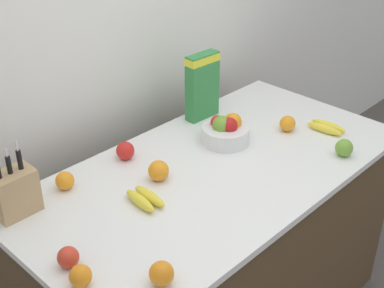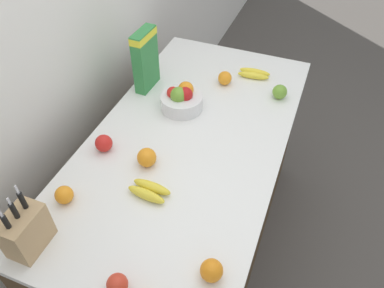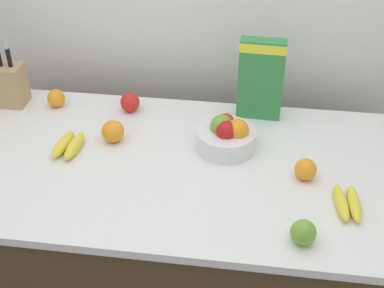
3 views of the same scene
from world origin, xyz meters
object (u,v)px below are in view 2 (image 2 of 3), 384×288
Objects in this scene: cereal_box at (145,58)px; orange_front_center at (225,78)px; banana_bunch_right at (254,74)px; apple_front at (117,284)px; orange_mid_left at (147,157)px; apple_leftmost at (104,143)px; apple_rear at (280,92)px; orange_mid_right at (212,270)px; knife_block at (25,231)px; banana_bunch_left at (149,191)px; orange_near_bowl at (64,195)px; fruit_bowl at (182,99)px.

cereal_box is 0.44m from orange_front_center.
apple_front is at bearing 175.69° from banana_bunch_right.
orange_mid_left is (-0.83, 0.26, 0.02)m from banana_bunch_right.
apple_leftmost is at bearing -173.50° from cereal_box.
apple_rear is 0.98× the size of orange_mid_right.
knife_block is 1.35m from apple_rear.
orange_front_center is 1.12m from orange_mid_right.
apple_rear reaches higher than banana_bunch_left.
banana_bunch_left is at bearing -62.90° from orange_near_bowl.
knife_block is 3.87× the size of orange_near_bowl.
orange_front_center reaches higher than apple_front.
apple_front is 0.56m from orange_mid_left.
orange_near_bowl is 0.93× the size of orange_mid_right.
banana_bunch_left is 2.34× the size of orange_front_center.
banana_bunch_right is 1.37m from apple_front.
orange_near_bowl is at bearing 0.57° from knife_block.
cereal_box is at bearing 2.35° from knife_block.
apple_front is at bearing -168.64° from banana_bunch_left.
orange_near_bowl is (-1.12, 0.48, 0.02)m from banana_bunch_right.
apple_front is at bearing -145.47° from apple_leftmost.
orange_mid_right reaches higher than apple_front.
banana_bunch_right is at bearing 50.03° from apple_rear.
apple_leftmost is 0.93× the size of orange_mid_left.
orange_front_center is 1.05m from orange_near_bowl.
orange_mid_right is (-0.24, -0.35, 0.02)m from banana_bunch_left.
apple_leftmost is 1.04× the size of orange_front_center.
apple_front is 0.93× the size of apple_rear.
cereal_box is 1.52× the size of fruit_bowl.
cereal_box reaches higher than fruit_bowl.
fruit_bowl is at bearing -27.12° from apple_leftmost.
cereal_box is 0.53m from apple_leftmost.
banana_bunch_right is at bearing -57.43° from cereal_box.
knife_block is at bearing 140.84° from banana_bunch_left.
fruit_bowl is 1.22× the size of banana_bunch_left.
orange_mid_left is 0.58m from orange_mid_right.
apple_leftmost reaches higher than apple_front.
knife_block is 0.87× the size of cereal_box.
orange_mid_right is at bearing -79.47° from knife_block.
apple_front is (-0.96, -0.17, -0.02)m from fruit_bowl.
apple_rear is at bearing -129.97° from banana_bunch_right.
apple_front is at bearing -95.28° from knife_block.
banana_bunch_right is 2.27× the size of orange_mid_right.
orange_mid_right is at bearing -121.51° from apple_leftmost.
orange_mid_right is at bearing -172.19° from banana_bunch_right.
apple_rear is at bearing -32.57° from orange_mid_left.
orange_front_center is (0.17, -0.38, -0.14)m from cereal_box.
banana_bunch_left is 0.90m from apple_rear.
apple_rear is 1.04× the size of orange_near_bowl.
orange_near_bowl is at bearing -179.08° from apple_leftmost.
orange_mid_right is (-0.39, -0.43, -0.00)m from orange_mid_left.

